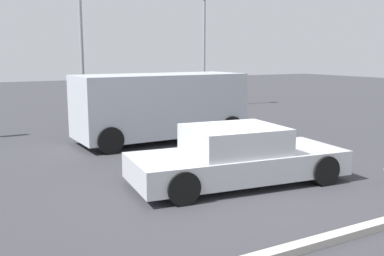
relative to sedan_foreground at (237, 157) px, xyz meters
name	(u,v)px	position (x,y,z in m)	size (l,w,h in m)	color
ground_plane	(234,186)	(-0.19, -0.20, -0.57)	(80.00, 80.00, 0.00)	#38383D
sedan_foreground	(237,157)	(0.00, 0.00, 0.00)	(4.78, 2.35, 1.23)	#B7BABF
van_white	(160,105)	(0.58, 5.02, 0.58)	(5.34, 2.27, 2.12)	#B2B7C1
parking_curb	(347,234)	(-0.19, -3.16, -0.51)	(9.00, 0.20, 0.12)	#B7B2A8
light_post_near	(204,28)	(6.58, 12.35, 3.49)	(0.44, 0.44, 5.91)	gray
light_post_far	(81,27)	(-0.51, 9.87, 3.22)	(0.44, 0.44, 5.46)	gray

